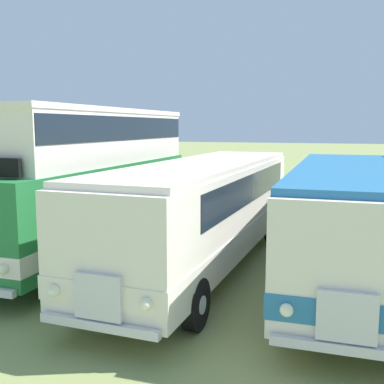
% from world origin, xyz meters
% --- Properties ---
extents(ground_plane, '(200.00, 200.00, 0.00)m').
position_xyz_m(ground_plane, '(0.00, 0.00, 0.00)').
color(ground_plane, '#8C9956').
extents(bus_first_in_row, '(2.66, 9.98, 4.49)m').
position_xyz_m(bus_first_in_row, '(-7.46, 0.17, 2.47)').
color(bus_first_in_row, '#237538').
rests_on(bus_first_in_row, ground).
extents(bus_second_in_row, '(2.92, 11.28, 2.99)m').
position_xyz_m(bus_second_in_row, '(-3.73, -0.06, 1.76)').
color(bus_second_in_row, silver).
rests_on(bus_second_in_row, ground).
extents(bus_third_in_row, '(2.72, 10.22, 2.99)m').
position_xyz_m(bus_third_in_row, '(-0.00, -0.11, 1.75)').
color(bus_third_in_row, silver).
rests_on(bus_third_in_row, ground).
extents(rope_fence_line, '(21.00, 0.08, 1.05)m').
position_xyz_m(rope_fence_line, '(0.00, 12.15, 0.69)').
color(rope_fence_line, '#8C704C').
rests_on(rope_fence_line, ground).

